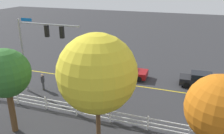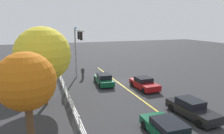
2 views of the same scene
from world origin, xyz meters
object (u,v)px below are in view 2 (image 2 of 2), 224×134
(car_1, at_px, (167,129))
(tree_1, at_px, (43,55))
(car_0, at_px, (191,109))
(car_3, at_px, (144,83))
(tree_3, at_px, (31,51))
(tree_2, at_px, (32,44))
(car_2, at_px, (104,79))
(pedestrian, at_px, (83,72))
(tree_0, at_px, (26,82))

(car_1, relative_size, tree_1, 0.61)
(car_0, bearing_deg, car_3, 177.88)
(tree_1, bearing_deg, tree_3, 11.12)
(car_1, distance_m, tree_3, 17.66)
(car_1, xyz_separation_m, tree_2, (18.60, 8.62, 4.23))
(tree_2, bearing_deg, car_1, -155.15)
(car_3, bearing_deg, car_1, -21.54)
(car_0, distance_m, tree_2, 21.06)
(car_1, relative_size, car_2, 1.03)
(pedestrian, distance_m, tree_2, 7.68)
(car_3, distance_m, pedestrian, 9.15)
(pedestrian, xyz_separation_m, tree_0, (-15.09, 6.31, 3.35))
(car_3, bearing_deg, car_2, -130.93)
(car_3, height_order, tree_0, tree_0)
(car_2, bearing_deg, car_3, -126.16)
(car_1, relative_size, pedestrian, 2.66)
(car_3, height_order, pedestrian, pedestrian)
(car_3, relative_size, tree_0, 0.70)
(car_2, height_order, tree_3, tree_3)
(car_1, bearing_deg, pedestrian, 9.15)
(car_0, bearing_deg, tree_1, -124.17)
(tree_0, bearing_deg, car_2, -35.89)
(car_1, height_order, car_3, car_3)
(tree_2, bearing_deg, tree_1, -173.12)
(car_2, distance_m, tree_1, 9.33)
(tree_0, bearing_deg, car_1, -102.36)
(car_0, bearing_deg, tree_2, -146.10)
(car_1, relative_size, tree_0, 0.74)
(car_1, bearing_deg, car_3, -18.53)
(pedestrian, height_order, tree_0, tree_0)
(car_0, height_order, car_2, car_0)
(car_1, distance_m, tree_2, 20.93)
(pedestrian, xyz_separation_m, tree_1, (-8.08, 5.21, 3.89))
(car_1, xyz_separation_m, car_2, (13.25, 0.31, 0.03))
(car_1, distance_m, car_3, 10.62)
(car_1, bearing_deg, car_0, -59.43)
(car_0, bearing_deg, tree_3, -138.98)
(car_3, bearing_deg, tree_1, -85.77)
(car_3, height_order, tree_3, tree_3)
(car_0, xyz_separation_m, tree_0, (-0.22, 12.33, 3.57))
(car_2, relative_size, pedestrian, 2.58)
(car_3, height_order, tree_1, tree_1)
(car_0, bearing_deg, car_2, -162.85)
(car_1, distance_m, tree_1, 12.31)
(car_3, distance_m, tree_3, 13.79)
(car_0, relative_size, pedestrian, 2.84)
(pedestrian, relative_size, tree_3, 0.28)
(tree_3, bearing_deg, tree_0, -179.62)
(car_3, relative_size, tree_3, 0.69)
(car_3, bearing_deg, tree_3, -113.39)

